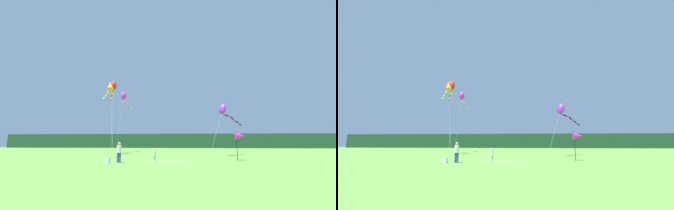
% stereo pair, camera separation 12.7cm
% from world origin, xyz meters
% --- Properties ---
extents(ground_plane, '(120.00, 120.00, 0.00)m').
position_xyz_m(ground_plane, '(0.00, 0.00, 0.00)').
color(ground_plane, '#5B9338').
extents(distant_treeline, '(108.00, 3.26, 4.18)m').
position_xyz_m(distant_treeline, '(0.00, 45.00, 2.09)').
color(distant_treeline, '#1E4228').
rests_on(distant_treeline, ground).
extents(person_adult, '(0.38, 0.38, 1.71)m').
position_xyz_m(person_adult, '(-3.59, -1.40, 0.96)').
color(person_adult, '#334C8C').
rests_on(person_adult, ground).
extents(person_child, '(0.26, 0.26, 1.16)m').
position_xyz_m(person_child, '(-0.58, -1.16, 0.65)').
color(person_child, silver).
rests_on(person_child, ground).
extents(cooler_box, '(0.47, 0.38, 0.40)m').
position_xyz_m(cooler_box, '(-4.56, -1.61, 0.20)').
color(cooler_box, silver).
rests_on(cooler_box, ground).
extents(banner_flag_pole, '(0.90, 0.70, 2.79)m').
position_xyz_m(banner_flag_pole, '(7.31, 1.56, 2.27)').
color(banner_flag_pole, black).
rests_on(banner_flag_pole, ground).
extents(kite_orange, '(4.28, 6.35, 10.66)m').
position_xyz_m(kite_orange, '(-8.81, 9.57, 9.72)').
color(kite_orange, '#B2B2B2').
rests_on(kite_orange, ground).
extents(kite_magenta, '(0.92, 7.52, 10.47)m').
position_xyz_m(kite_magenta, '(-8.62, 16.10, 9.54)').
color(kite_magenta, '#B2B2B2').
rests_on(kite_magenta, ground).
extents(kite_red, '(3.03, 7.00, 11.10)m').
position_xyz_m(kite_red, '(-8.94, 11.33, 10.10)').
color(kite_red, '#B2B2B2').
rests_on(kite_red, ground).
extents(kite_purple, '(5.54, 7.04, 6.72)m').
position_xyz_m(kite_purple, '(7.15, 8.01, 5.70)').
color(kite_purple, '#B2B2B2').
rests_on(kite_purple, ground).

